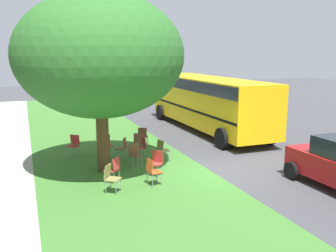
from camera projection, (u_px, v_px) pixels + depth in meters
ground at (218, 172)px, 13.48m from camera, size 80.00×80.00×0.00m
grass_verge at (132, 182)px, 12.35m from camera, size 48.00×6.00×0.01m
street_tree at (100, 56)px, 12.77m from camera, size 5.79×5.79×6.25m
chair_0 at (74, 144)px, 15.45m from camera, size 0.58×0.58×0.88m
chair_1 at (106, 144)px, 15.46m from camera, size 0.44×0.44×0.88m
chair_2 at (122, 147)px, 14.97m from camera, size 0.56×0.57×0.88m
chair_3 at (156, 161)px, 12.97m from camera, size 0.59×0.59×0.88m
chair_4 at (114, 168)px, 12.20m from camera, size 0.59×0.59×0.88m
chair_5 at (135, 153)px, 14.01m from camera, size 0.46×0.46×0.88m
chair_6 at (138, 141)px, 15.92m from camera, size 0.51×0.50×0.88m
chair_7 at (111, 176)px, 11.36m from camera, size 0.58×0.59×0.88m
chair_8 at (153, 170)px, 12.00m from camera, size 0.48×0.48×0.88m
chair_9 at (143, 135)px, 17.08m from camera, size 0.56×0.56×0.88m
chair_10 at (141, 146)px, 15.12m from camera, size 0.45×0.46×0.88m
chair_11 at (163, 149)px, 14.61m from camera, size 0.52×0.52×0.88m
school_bus at (207, 98)px, 20.42m from camera, size 10.40×2.80×2.88m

